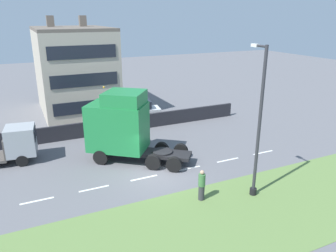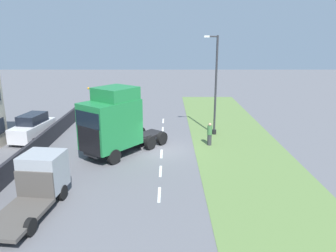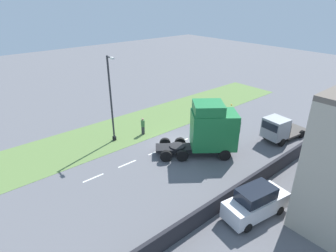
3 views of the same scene
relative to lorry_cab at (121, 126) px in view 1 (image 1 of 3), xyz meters
The scene contains 10 objects.
ground_plane 4.38m from the lorry_cab, 160.06° to the right, with size 120.00×120.00×0.00m, color slate.
grass_verge 9.79m from the lorry_cab, behind, with size 7.00×44.00×0.01m.
lane_markings 4.63m from the lorry_cab, 150.34° to the right, with size 0.16×17.80×0.00m.
boundary_wall 6.03m from the lorry_cab, 12.36° to the right, with size 0.25×24.00×1.31m.
building_block 14.28m from the lorry_cab, ahead, with size 10.20×7.15×9.79m.
lorry_cab is the anchor object (origin of this frame).
flatbed_truck 7.56m from the lorry_cab, 68.73° to the left, with size 2.65×5.67×2.55m.
parked_car 8.35m from the lorry_cab, 26.87° to the right, with size 2.46×4.74×2.19m.
lamp_post 9.60m from the lorry_cab, 146.10° to the right, with size 1.31×0.39×8.44m.
pedestrian 7.69m from the lorry_cab, 162.12° to the right, with size 0.39×0.39×1.82m.
Camera 1 is at (-17.54, 7.41, 9.85)m, focal length 35.00 mm.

